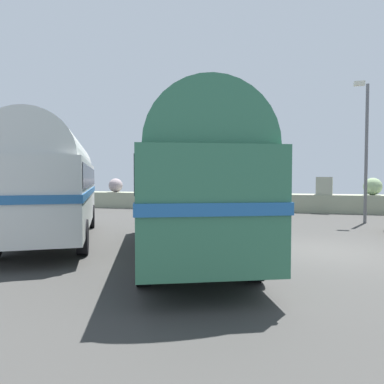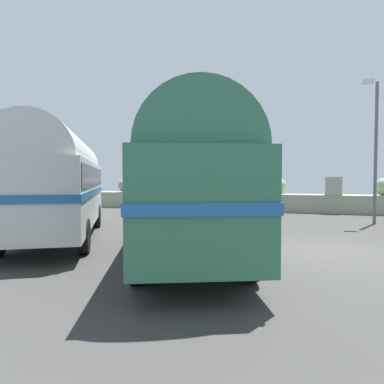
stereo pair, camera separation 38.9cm
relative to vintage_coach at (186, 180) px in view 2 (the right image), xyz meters
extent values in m
cube|color=#3A3937|center=(3.67, 1.43, -2.04)|extent=(32.00, 26.00, 0.02)
cube|color=gray|center=(3.67, 13.23, -1.50)|extent=(31.36, 1.80, 1.10)
sphere|color=gray|center=(-8.96, 12.97, -0.46)|extent=(0.97, 0.97, 0.97)
cube|color=gray|center=(-6.08, 13.19, -0.47)|extent=(1.13, 1.06, 0.95)
cube|color=gray|center=(-3.93, 12.87, -0.60)|extent=(0.86, 0.90, 0.70)
sphere|color=gray|center=(-1.16, 13.30, -0.29)|extent=(1.33, 1.33, 1.33)
sphere|color=#86A670|center=(1.64, 13.70, -0.45)|extent=(1.01, 1.01, 1.01)
cube|color=#9CA08C|center=(4.89, 12.96, -0.42)|extent=(1.06, 1.19, 1.07)
sphere|color=#89A375|center=(7.57, 13.17, -0.44)|extent=(1.02, 1.02, 1.02)
cylinder|color=black|center=(-2.01, 1.99, -1.55)|extent=(0.62, 0.99, 0.96)
cylinder|color=black|center=(0.04, 2.82, -1.55)|extent=(0.62, 0.99, 0.96)
cylinder|color=black|center=(-0.03, -2.83, -1.55)|extent=(0.62, 0.99, 0.96)
cylinder|color=black|center=(2.01, -2.00, -1.55)|extent=(0.62, 0.99, 0.96)
cube|color=#306B4E|center=(0.00, 0.00, -0.48)|extent=(5.40, 8.68, 2.10)
cylinder|color=#306B4E|center=(0.00, 0.00, 0.57)|extent=(5.09, 8.30, 2.20)
cube|color=#225D9E|center=(0.00, 0.00, -0.42)|extent=(5.48, 8.78, 0.20)
cube|color=black|center=(0.00, 0.00, 0.10)|extent=(5.31, 8.39, 0.64)
cube|color=silver|center=(-1.62, 3.95, -1.35)|extent=(2.17, 1.01, 0.28)
cylinder|color=black|center=(-7.16, 2.63, -1.55)|extent=(0.71, 0.97, 0.96)
cylinder|color=black|center=(-5.23, 3.72, -1.55)|extent=(0.71, 0.97, 0.96)
cylinder|color=black|center=(-2.68, -0.82, -1.55)|extent=(0.71, 0.97, 0.96)
cube|color=silver|center=(-4.92, 0.91, -0.48)|extent=(6.21, 8.50, 2.10)
cylinder|color=silver|center=(-4.92, 0.91, 0.57)|extent=(5.87, 8.11, 2.20)
cube|color=#265C96|center=(-4.92, 0.91, -0.42)|extent=(6.29, 8.59, 0.20)
cube|color=black|center=(-4.92, 0.91, 0.10)|extent=(6.08, 8.22, 0.64)
cube|color=silver|center=(-7.01, 4.63, -1.35)|extent=(2.07, 1.26, 0.28)
cylinder|color=#5B5B60|center=(6.19, 8.35, 1.14)|extent=(0.14, 0.14, 6.39)
cube|color=beige|center=(5.74, 7.77, 4.24)|extent=(0.44, 0.24, 0.18)
camera|label=1|loc=(2.60, -8.93, 0.05)|focal=32.00mm
camera|label=2|loc=(2.97, -8.82, 0.05)|focal=32.00mm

